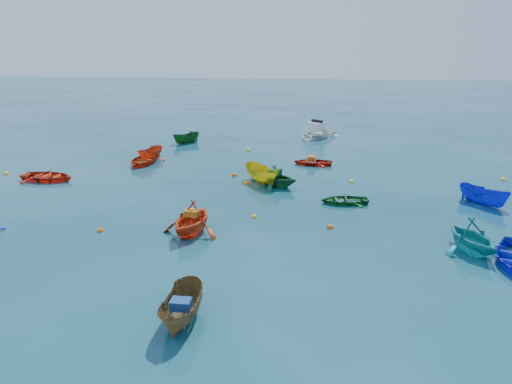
{
  "coord_description": "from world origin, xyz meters",
  "views": [
    {
      "loc": [
        2.35,
        -20.64,
        8.63
      ],
      "look_at": [
        0.0,
        5.0,
        0.4
      ],
      "focal_mm": 35.0,
      "sensor_mm": 36.0,
      "label": 1
    }
  ],
  "objects": [
    {
      "name": "ground",
      "position": [
        0.0,
        0.0,
        0.0
      ],
      "size": [
        160.0,
        160.0,
        0.0
      ],
      "primitive_type": "plane",
      "color": "#093546",
      "rests_on": "ground"
    },
    {
      "name": "sampan_brown_mid",
      "position": [
        -1.17,
        -7.28,
        0.0
      ],
      "size": [
        1.19,
        2.94,
        1.12
      ],
      "primitive_type": "imported",
      "rotation": [
        0.0,
        0.0,
        -0.04
      ],
      "color": "brown",
      "rests_on": "ground"
    },
    {
      "name": "dinghy_orange_w",
      "position": [
        -2.44,
        -0.11,
        0.0
      ],
      "size": [
        3.27,
        3.58,
        1.61
      ],
      "primitive_type": "imported",
      "rotation": [
        0.0,
        0.0,
        -0.24
      ],
      "color": "red",
      "rests_on": "ground"
    },
    {
      "name": "sampan_yellow_mid",
      "position": [
        0.1,
        8.03,
        0.0
      ],
      "size": [
        2.83,
        3.37,
        1.26
      ],
      "primitive_type": "imported",
      "rotation": [
        0.0,
        0.0,
        0.59
      ],
      "color": "gold",
      "rests_on": "ground"
    },
    {
      "name": "dinghy_green_e",
      "position": [
        4.73,
        4.76,
        0.0
      ],
      "size": [
        2.72,
        2.09,
        0.53
      ],
      "primitive_type": "imported",
      "rotation": [
        0.0,
        0.0,
        -1.46
      ],
      "color": "#135424",
      "rests_on": "ground"
    },
    {
      "name": "dinghy_cyan_se",
      "position": [
        9.47,
        -0.97,
        0.0
      ],
      "size": [
        3.36,
        3.6,
        1.53
      ],
      "primitive_type": "imported",
      "rotation": [
        0.0,
        0.0,
        0.35
      ],
      "color": "teal",
      "rests_on": "ground"
    },
    {
      "name": "dinghy_red_nw",
      "position": [
        -13.07,
        7.44,
        0.0
      ],
      "size": [
        3.6,
        2.79,
        0.69
      ],
      "primitive_type": "imported",
      "rotation": [
        0.0,
        0.0,
        1.44
      ],
      "color": "red",
      "rests_on": "ground"
    },
    {
      "name": "sampan_orange_n",
      "position": [
        -8.33,
        13.21,
        0.0
      ],
      "size": [
        1.79,
        2.77,
        1.0
      ],
      "primitive_type": "imported",
      "rotation": [
        0.0,
        0.0,
        -0.34
      ],
      "color": "red",
      "rests_on": "ground"
    },
    {
      "name": "dinghy_green_n",
      "position": [
        0.99,
        7.43,
        0.0
      ],
      "size": [
        3.37,
        3.22,
        1.37
      ],
      "primitive_type": "imported",
      "rotation": [
        0.0,
        0.0,
        1.07
      ],
      "color": "#125129",
      "rests_on": "ground"
    },
    {
      "name": "dinghy_red_ne",
      "position": [
        3.19,
        12.8,
        0.0
      ],
      "size": [
        2.72,
        2.01,
        0.54
      ],
      "primitive_type": "imported",
      "rotation": [
        0.0,
        0.0,
        -1.62
      ],
      "color": "#AF1A0E",
      "rests_on": "ground"
    },
    {
      "name": "sampan_blue_far",
      "position": [
        12.02,
        5.26,
        0.0
      ],
      "size": [
        2.63,
        2.81,
        1.08
      ],
      "primitive_type": "imported",
      "rotation": [
        0.0,
        0.0,
        0.71
      ],
      "color": "#101FD0",
      "rests_on": "ground"
    },
    {
      "name": "dinghy_red_far",
      "position": [
        -8.47,
        11.93,
        0.0
      ],
      "size": [
        2.78,
        3.58,
        0.68
      ],
      "primitive_type": "imported",
      "rotation": [
        0.0,
        0.0,
        -0.14
      ],
      "color": "#B52D0F",
      "rests_on": "ground"
    },
    {
      "name": "sampan_green_far",
      "position": [
        -7.01,
        18.92,
        0.0
      ],
      "size": [
        2.4,
        2.55,
        0.99
      ],
      "primitive_type": "imported",
      "rotation": [
        0.0,
        0.0,
        -0.72
      ],
      "color": "#114B15",
      "rests_on": "ground"
    },
    {
      "name": "motorboat_white",
      "position": [
        3.69,
        22.16,
        0.0
      ],
      "size": [
        4.91,
        5.12,
        1.46
      ],
      "primitive_type": "imported",
      "rotation": [
        0.0,
        0.0,
        -0.66
      ],
      "color": "white",
      "rests_on": "ground"
    },
    {
      "name": "tarp_blue_a",
      "position": [
        -1.18,
        -7.43,
        0.71
      ],
      "size": [
        0.64,
        0.49,
        0.3
      ],
      "primitive_type": "cube",
      "rotation": [
        0.0,
        0.0,
        -0.04
      ],
      "color": "navy",
      "rests_on": "sampan_brown_mid"
    },
    {
      "name": "tarp_orange_a",
      "position": [
        -2.43,
        -0.07,
        0.95
      ],
      "size": [
        0.69,
        0.59,
        0.29
      ],
      "primitive_type": "cube",
      "rotation": [
        0.0,
        0.0,
        -0.24
      ],
      "color": "#C56914",
      "rests_on": "dinghy_orange_w"
    },
    {
      "name": "tarp_green_b",
      "position": [
        0.9,
        7.48,
        0.86
      ],
      "size": [
        0.82,
        0.89,
        0.35
      ],
      "primitive_type": "cube",
      "rotation": [
        0.0,
        0.0,
        1.07
      ],
      "color": "#124B1E",
      "rests_on": "dinghy_green_n"
    },
    {
      "name": "tarp_orange_b",
      "position": [
        3.09,
        12.81,
        0.43
      ],
      "size": [
        0.53,
        0.69,
        0.32
      ],
      "primitive_type": "cube",
      "rotation": [
        0.0,
        0.0,
        -1.62
      ],
      "color": "#D45915",
      "rests_on": "dinghy_red_ne"
    },
    {
      "name": "buoy_or_a",
      "position": [
        -6.65,
        -0.29,
        0.0
      ],
      "size": [
        0.3,
        0.3,
        0.3
      ],
      "primitive_type": "sphere",
      "color": "#DC570B",
      "rests_on": "ground"
    },
    {
      "name": "buoy_ye_a",
      "position": [
        0.17,
        2.18,
        0.0
      ],
      "size": [
        0.31,
        0.31,
        0.31
      ],
      "primitive_type": "sphere",
      "color": "yellow",
      "rests_on": "ground"
    },
    {
      "name": "buoy_ye_b",
      "position": [
        -16.4,
        8.51,
        0.0
      ],
      "size": [
        0.37,
        0.37,
        0.37
      ],
      "primitive_type": "sphere",
      "color": "yellow",
      "rests_on": "ground"
    },
    {
      "name": "buoy_or_c",
      "position": [
        -1.8,
        9.51,
        0.0
      ],
      "size": [
        0.36,
        0.36,
        0.36
      ],
      "primitive_type": "sphere",
      "color": "#ED4F0C",
      "rests_on": "ground"
    },
    {
      "name": "buoy_ye_c",
      "position": [
        5.46,
        8.75,
        0.0
      ],
      "size": [
        0.33,
        0.33,
        0.33
      ],
      "primitive_type": "sphere",
      "color": "yellow",
      "rests_on": "ground"
    },
    {
      "name": "buoy_or_d",
      "position": [
        3.81,
        1.1,
        0.0
      ],
      "size": [
        0.33,
        0.33,
        0.33
      ],
      "primitive_type": "sphere",
      "color": "#DA460B",
      "rests_on": "ground"
    },
    {
      "name": "buoy_ye_d",
      "position": [
        -1.68,
        16.62,
        0.0
      ],
      "size": [
        0.39,
        0.39,
        0.39
      ],
      "primitive_type": "sphere",
      "color": "yellow",
      "rests_on": "ground"
    },
    {
      "name": "buoy_or_e",
      "position": [
        -0.83,
        7.78,
        0.0
      ],
      "size": [
        0.38,
        0.38,
        0.38
      ],
      "primitive_type": "sphere",
      "color": "orange",
      "rests_on": "ground"
    },
    {
      "name": "buoy_ye_e",
      "position": [
        14.82,
        10.04,
        0.0
      ],
      "size": [
        0.34,
        0.34,
        0.34
      ],
      "primitive_type": "sphere",
      "color": "yellow",
      "rests_on": "ground"
    }
  ]
}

